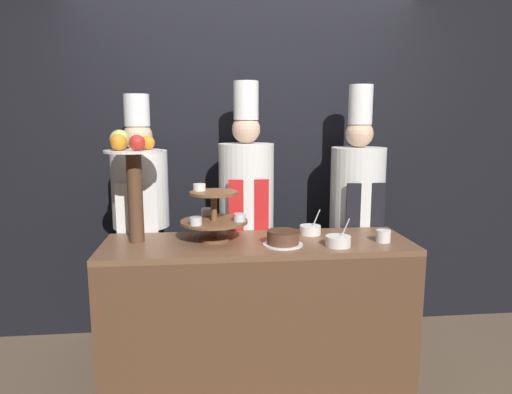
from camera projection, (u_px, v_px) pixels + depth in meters
name	position (u px, v px, depth m)	size (l,w,h in m)	color
wall_back	(246.00, 149.00, 3.44)	(10.00, 0.06, 2.80)	black
buffet_counter	(258.00, 314.00, 2.77)	(1.82, 0.57, 0.91)	brown
tiered_stand	(214.00, 215.00, 2.69)	(0.40, 0.40, 0.34)	brown
fruit_pedestal	(132.00, 167.00, 2.61)	(0.33, 0.33, 0.65)	brown
cake_round	(283.00, 238.00, 2.61)	(0.23, 0.23, 0.09)	white
cup_white	(383.00, 236.00, 2.68)	(0.08, 0.08, 0.07)	white
serving_bowl_near	(338.00, 241.00, 2.59)	(0.14, 0.14, 0.16)	white
serving_bowl_far	(310.00, 230.00, 2.86)	(0.13, 0.13, 0.16)	white
chef_left	(141.00, 216.00, 3.07)	(0.37, 0.37, 1.78)	#28282D
chef_center_left	(246.00, 209.00, 3.14)	(0.37, 0.37, 1.87)	black
chef_center_right	(357.00, 210.00, 3.22)	(0.38, 0.38, 1.86)	#38332D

